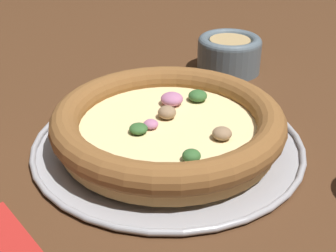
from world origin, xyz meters
TOP-DOWN VIEW (x-y plane):
  - ground_plane at (0.00, 0.00)m, footprint 3.00×3.00m
  - pizza_tray at (0.00, 0.00)m, footprint 0.32×0.32m
  - pizza at (-0.00, -0.00)m, footprint 0.27×0.27m
  - bowl_near at (-0.12, -0.22)m, footprint 0.10×0.10m

SIDE VIEW (x-z plane):
  - ground_plane at x=0.00m, z-range 0.00..0.00m
  - pizza_tray at x=0.00m, z-range 0.00..0.01m
  - pizza at x=0.00m, z-range 0.01..0.05m
  - bowl_near at x=-0.12m, z-range 0.00..0.06m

